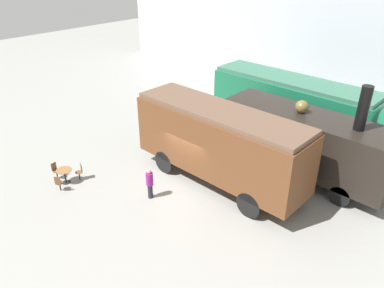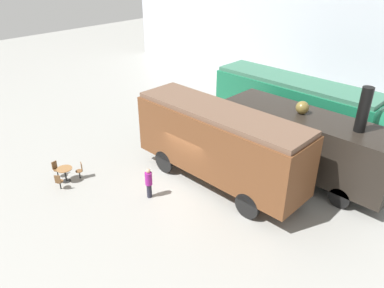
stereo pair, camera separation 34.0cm
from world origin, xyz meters
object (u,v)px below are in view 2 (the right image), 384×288
at_px(steam_locomotive, 306,141).
at_px(passenger_coach_wooden, 219,141).
at_px(cafe_table_near, 65,172).
at_px(visitor_person, 149,182).
at_px(cafe_chair_0, 56,168).
at_px(streamlined_locomotive, 305,108).

distance_m(steam_locomotive, passenger_coach_wooden, 4.46).
bearing_deg(cafe_table_near, steam_locomotive, 46.83).
height_order(steam_locomotive, passenger_coach_wooden, steam_locomotive).
bearing_deg(visitor_person, steam_locomotive, 58.07).
distance_m(passenger_coach_wooden, cafe_chair_0, 8.55).
xyz_separation_m(cafe_chair_0, visitor_person, (4.84, 2.20, 0.33)).
distance_m(passenger_coach_wooden, cafe_table_near, 7.93).
height_order(passenger_coach_wooden, cafe_chair_0, passenger_coach_wooden).
xyz_separation_m(passenger_coach_wooden, cafe_chair_0, (-6.36, -5.41, -1.86)).
bearing_deg(passenger_coach_wooden, cafe_chair_0, -139.62).
xyz_separation_m(steam_locomotive, passenger_coach_wooden, (-2.69, -3.54, 0.33)).
height_order(streamlined_locomotive, cafe_chair_0, streamlined_locomotive).
bearing_deg(cafe_chair_0, streamlined_locomotive, 53.51).
bearing_deg(visitor_person, cafe_table_near, -152.85).
relative_size(passenger_coach_wooden, cafe_chair_0, 10.38).
xyz_separation_m(streamlined_locomotive, cafe_table_near, (-6.13, -12.58, -1.54)).
bearing_deg(cafe_table_near, streamlined_locomotive, 64.01).
bearing_deg(streamlined_locomotive, steam_locomotive, -59.87).
relative_size(streamlined_locomotive, cafe_table_near, 15.80).
xyz_separation_m(streamlined_locomotive, cafe_chair_0, (-6.88, -12.68, -1.60)).
relative_size(steam_locomotive, cafe_table_near, 11.30).
xyz_separation_m(streamlined_locomotive, visitor_person, (-2.04, -10.48, -1.26)).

